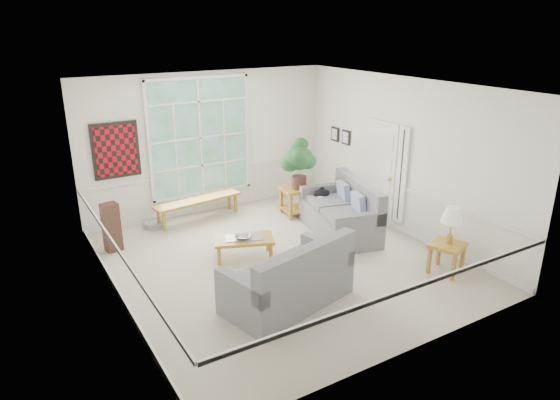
# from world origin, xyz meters

# --- Properties ---
(floor) EXTENTS (5.50, 6.00, 0.01)m
(floor) POSITION_xyz_m (0.00, 0.00, -0.01)
(floor) COLOR #B2AB98
(floor) RESTS_ON ground
(ceiling) EXTENTS (5.50, 6.00, 0.02)m
(ceiling) POSITION_xyz_m (0.00, 0.00, 3.00)
(ceiling) COLOR white
(ceiling) RESTS_ON ground
(wall_back) EXTENTS (5.50, 0.02, 3.00)m
(wall_back) POSITION_xyz_m (0.00, 3.00, 1.50)
(wall_back) COLOR white
(wall_back) RESTS_ON ground
(wall_front) EXTENTS (5.50, 0.02, 3.00)m
(wall_front) POSITION_xyz_m (0.00, -3.00, 1.50)
(wall_front) COLOR white
(wall_front) RESTS_ON ground
(wall_left) EXTENTS (0.02, 6.00, 3.00)m
(wall_left) POSITION_xyz_m (-2.75, 0.00, 1.50)
(wall_left) COLOR white
(wall_left) RESTS_ON ground
(wall_right) EXTENTS (0.02, 6.00, 3.00)m
(wall_right) POSITION_xyz_m (2.75, 0.00, 1.50)
(wall_right) COLOR white
(wall_right) RESTS_ON ground
(window_back) EXTENTS (2.30, 0.08, 2.40)m
(window_back) POSITION_xyz_m (-0.20, 2.96, 1.65)
(window_back) COLOR white
(window_back) RESTS_ON wall_back
(entry_door) EXTENTS (0.08, 0.90, 2.10)m
(entry_door) POSITION_xyz_m (2.71, 0.60, 1.05)
(entry_door) COLOR white
(entry_door) RESTS_ON floor
(door_sidelight) EXTENTS (0.08, 0.26, 1.90)m
(door_sidelight) POSITION_xyz_m (2.71, -0.03, 1.15)
(door_sidelight) COLOR white
(door_sidelight) RESTS_ON wall_right
(wall_art) EXTENTS (0.90, 0.06, 1.10)m
(wall_art) POSITION_xyz_m (-1.95, 2.95, 1.60)
(wall_art) COLOR #5F0A12
(wall_art) RESTS_ON wall_back
(wall_frame_near) EXTENTS (0.04, 0.26, 0.32)m
(wall_frame_near) POSITION_xyz_m (2.71, 1.75, 1.55)
(wall_frame_near) COLOR black
(wall_frame_near) RESTS_ON wall_right
(wall_frame_far) EXTENTS (0.04, 0.26, 0.32)m
(wall_frame_far) POSITION_xyz_m (2.71, 2.15, 1.55)
(wall_frame_far) COLOR black
(wall_frame_far) RESTS_ON wall_right
(loveseat_right) EXTENTS (1.45, 2.12, 1.05)m
(loveseat_right) POSITION_xyz_m (1.61, 0.45, 0.52)
(loveseat_right) COLOR slate
(loveseat_right) RESTS_ON floor
(loveseat_front) EXTENTS (2.07, 1.39, 1.03)m
(loveseat_front) POSITION_xyz_m (-0.63, -1.22, 0.51)
(loveseat_front) COLOR slate
(loveseat_front) RESTS_ON floor
(coffee_table) EXTENTS (1.16, 0.91, 0.38)m
(coffee_table) POSITION_xyz_m (-0.49, 0.44, 0.19)
(coffee_table) COLOR #A97826
(coffee_table) RESTS_ON floor
(pewter_bowl) EXTENTS (0.46, 0.46, 0.08)m
(pewter_bowl) POSITION_xyz_m (-0.54, 0.41, 0.42)
(pewter_bowl) COLOR #9A9A9F
(pewter_bowl) RESTS_ON coffee_table
(window_bench) EXTENTS (1.94, 0.62, 0.45)m
(window_bench) POSITION_xyz_m (-0.49, 2.55, 0.22)
(window_bench) COLOR #A97826
(window_bench) RESTS_ON floor
(end_table) EXTENTS (0.69, 0.69, 0.62)m
(end_table) POSITION_xyz_m (1.43, 1.74, 0.31)
(end_table) COLOR #A97826
(end_table) RESTS_ON floor
(houseplant) EXTENTS (0.83, 0.83, 1.07)m
(houseplant) POSITION_xyz_m (1.44, 1.66, 1.16)
(houseplant) COLOR #204B24
(houseplant) RESTS_ON end_table
(side_table) EXTENTS (0.66, 0.66, 0.52)m
(side_table) POSITION_xyz_m (2.13, -1.76, 0.26)
(side_table) COLOR #A97826
(side_table) RESTS_ON floor
(table_lamp) EXTENTS (0.50, 0.50, 0.62)m
(table_lamp) POSITION_xyz_m (2.18, -1.75, 0.83)
(table_lamp) COLOR white
(table_lamp) RESTS_ON side_table
(pet_bed) EXTENTS (0.51, 0.51, 0.13)m
(pet_bed) POSITION_xyz_m (-1.43, 2.64, 0.06)
(pet_bed) COLOR gray
(pet_bed) RESTS_ON floor
(floor_speaker) EXTENTS (0.32, 0.27, 0.91)m
(floor_speaker) POSITION_xyz_m (-2.40, 1.94, 0.45)
(floor_speaker) COLOR #41251D
(floor_speaker) RESTS_ON floor
(cat) EXTENTS (0.46, 0.40, 0.18)m
(cat) POSITION_xyz_m (1.66, 1.14, 0.62)
(cat) COLOR black
(cat) RESTS_ON loveseat_right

